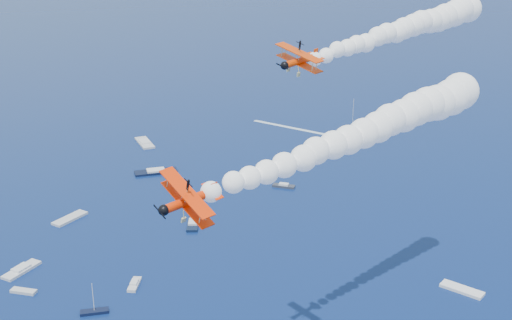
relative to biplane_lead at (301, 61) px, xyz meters
name	(u,v)px	position (x,y,z in m)	size (l,w,h in m)	color
biplane_lead	(301,61)	(0.00, 0.00, 0.00)	(7.97, 8.93, 5.38)	#EF3C05
biplane_trail	(189,200)	(-29.82, -28.83, -6.43)	(7.20, 8.08, 4.86)	#FF3005
smoke_trail_lead	(400,31)	(24.17, 6.76, 1.87)	(47.96, 17.30, 9.13)	white
smoke_trail_trail	(355,135)	(-5.37, -23.18, -4.56)	(48.46, 15.35, 9.13)	white
spectator_boats	(64,215)	(-23.58, 92.13, -59.97)	(222.62, 176.67, 0.70)	white
boat_wakes	(132,219)	(-6.83, 81.19, -60.29)	(185.63, 141.93, 0.04)	white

